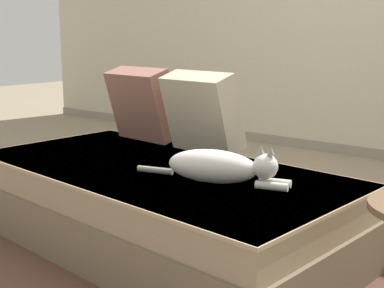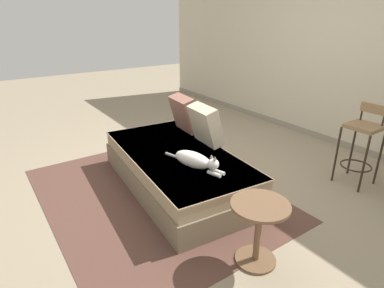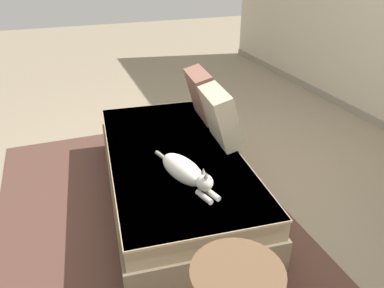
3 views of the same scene
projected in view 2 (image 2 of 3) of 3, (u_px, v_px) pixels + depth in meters
ground_plane at (206, 176)px, 3.82m from camera, size 16.00×16.00×0.00m
wall_back_panel at (335, 52)px, 4.52m from camera, size 8.00×0.10×2.60m
wall_baseboard_trim at (319, 136)px, 4.96m from camera, size 8.00×0.02×0.09m
area_rug at (154, 193)px, 3.45m from camera, size 2.71×2.10×0.01m
couch at (177, 169)px, 3.53m from camera, size 2.09×1.18×0.41m
throw_pillow_corner at (185, 113)px, 4.00m from camera, size 0.45×0.30×0.45m
throw_pillow_middle at (206, 125)px, 3.59m from camera, size 0.45×0.31×0.45m
cat at (195, 160)px, 3.08m from camera, size 0.74×0.28×0.19m
bar_stool_near_window at (362, 139)px, 3.50m from camera, size 0.34×0.34×0.90m
side_table at (259, 225)px, 2.39m from camera, size 0.44×0.44×0.52m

